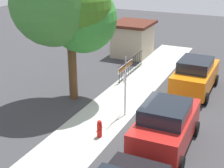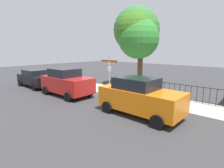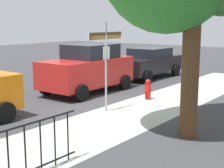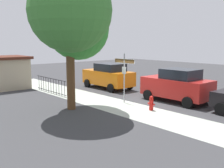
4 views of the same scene
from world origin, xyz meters
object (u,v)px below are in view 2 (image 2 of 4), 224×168
object	(u,v)px
shade_tree	(137,33)
car_black	(37,78)
fire_hydrant	(91,84)
street_sign	(109,68)
car_orange	(140,97)
car_red	(67,82)

from	to	relation	value
shade_tree	car_black	distance (m)	9.94
shade_tree	fire_hydrant	world-z (taller)	shade_tree
fire_hydrant	street_sign	bearing A→B (deg)	-4.92
shade_tree	car_black	bearing A→B (deg)	-140.97
car_black	car_orange	size ratio (longest dim) A/B	0.97
car_red	fire_hydrant	size ratio (longest dim) A/B	5.39
street_sign	car_orange	size ratio (longest dim) A/B	0.67
shade_tree	car_orange	distance (m)	7.86
car_black	fire_hydrant	world-z (taller)	car_black
fire_hydrant	car_black	bearing A→B (deg)	-148.11
shade_tree	fire_hydrant	xyz separation A→B (m)	(-2.63, -2.97, -4.44)
car_orange	fire_hydrant	size ratio (longest dim) A/B	5.62
street_sign	fire_hydrant	world-z (taller)	street_sign
car_black	street_sign	bearing A→B (deg)	21.12
car_black	car_orange	bearing A→B (deg)	1.12
street_sign	car_black	size ratio (longest dim) A/B	0.69
car_orange	street_sign	bearing A→B (deg)	151.67
street_sign	car_red	xyz separation A→B (m)	(-1.96, -2.56, -1.01)
car_black	car_red	world-z (taller)	car_red
car_orange	car_black	bearing A→B (deg)	-178.37
street_sign	car_orange	distance (m)	5.05
shade_tree	car_red	xyz separation A→B (m)	(-2.27, -5.72, -3.82)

